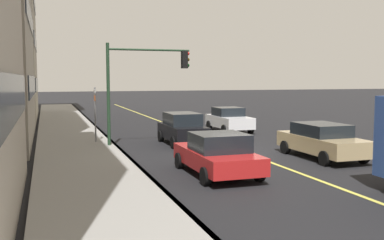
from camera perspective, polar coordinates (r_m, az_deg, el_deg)
The scene contains 10 objects.
ground at distance 20.54m, azimuth 6.80°, elevation -4.22°, with size 200.00×200.00×0.00m, color black.
sidewalk_slab at distance 18.67m, azimuth -13.82°, elevation -5.08°, with size 80.00×3.82×0.15m, color gray.
curb_edge at distance 18.90m, azimuth -8.26°, elevation -4.85°, with size 80.00×0.16×0.15m, color slate.
lane_stripe_center at distance 20.54m, azimuth 6.80°, elevation -4.21°, with size 80.00×0.16×0.01m, color #D8CC4C.
car_tan at distance 19.75m, azimuth 16.42°, elevation -2.53°, with size 4.52×2.04×1.49m.
car_black at distance 22.95m, azimuth -1.25°, elevation -1.07°, with size 3.88×1.89×1.64m.
car_white at distance 28.63m, azimuth 4.79°, elevation 0.08°, with size 4.03×1.98×1.55m.
car_red at distance 15.72m, azimuth 3.30°, elevation -4.40°, with size 4.35×2.12×1.51m.
traffic_light_mast at distance 22.17m, azimuth -6.41°, elevation 5.70°, with size 0.28×4.24×5.13m.
street_sign_post at distance 23.24m, azimuth -12.39°, elevation 1.13°, with size 0.60×0.08×2.96m.
Camera 1 is at (-18.32, 8.65, 3.42)m, focal length 41.35 mm.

